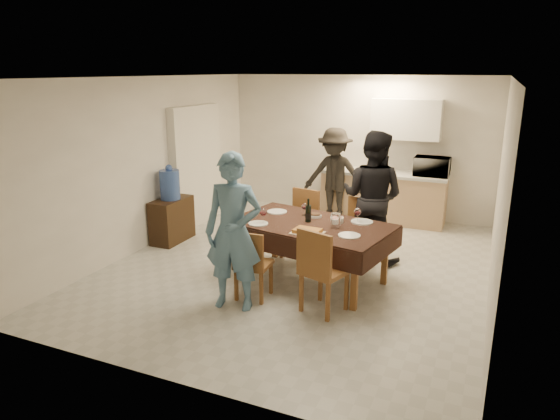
{
  "coord_description": "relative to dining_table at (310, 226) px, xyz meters",
  "views": [
    {
      "loc": [
        2.38,
        -6.18,
        2.7
      ],
      "look_at": [
        -0.16,
        -0.3,
        0.89
      ],
      "focal_mm": 32.0,
      "sensor_mm": 36.0,
      "label": 1
    }
  ],
  "objects": [
    {
      "name": "chair_far_left",
      "position": [
        -0.45,
        0.66,
        -0.15
      ],
      "size": [
        0.52,
        0.52,
        0.54
      ],
      "rotation": [
        0.0,
        0.0,
        2.97
      ],
      "color": "brown",
      "rests_on": "floor"
    },
    {
      "name": "wall_front",
      "position": [
        -0.31,
        -2.6,
        0.55
      ],
      "size": [
        5.0,
        0.02,
        2.6
      ],
      "primitive_type": "cube",
      "color": "silver",
      "rests_on": "floor"
    },
    {
      "name": "wall_back",
      "position": [
        -0.31,
        3.4,
        0.55
      ],
      "size": [
        5.0,
        0.02,
        2.6
      ],
      "primitive_type": "cube",
      "color": "silver",
      "rests_on": "floor"
    },
    {
      "name": "plate_near_left",
      "position": [
        -0.6,
        -0.3,
        0.04
      ],
      "size": [
        0.25,
        0.25,
        0.01
      ],
      "primitive_type": "cylinder",
      "color": "silver",
      "rests_on": "dining_table"
    },
    {
      "name": "water_pitcher",
      "position": [
        0.35,
        -0.05,
        0.13
      ],
      "size": [
        0.12,
        0.12,
        0.18
      ],
      "primitive_type": "cylinder",
      "color": "white",
      "rests_on": "dining_table"
    },
    {
      "name": "kitchen_worktop",
      "position": [
        0.29,
        3.08,
        0.13
      ],
      "size": [
        2.24,
        0.64,
        0.05
      ],
      "primitive_type": "cube",
      "color": "beige",
      "rests_on": "kitchen_base_cabinet"
    },
    {
      "name": "savoury_tart",
      "position": [
        0.1,
        -0.38,
        0.06
      ],
      "size": [
        0.39,
        0.31,
        0.05
      ],
      "primitive_type": "cube",
      "rotation": [
        0.0,
        0.0,
        -0.08
      ],
      "color": "#AA7A32",
      "rests_on": "dining_table"
    },
    {
      "name": "plate_near_right",
      "position": [
        0.6,
        -0.3,
        0.04
      ],
      "size": [
        0.27,
        0.27,
        0.02
      ],
      "primitive_type": "cylinder",
      "color": "silver",
      "rests_on": "dining_table"
    },
    {
      "name": "plate_far_right",
      "position": [
        0.6,
        0.3,
        0.04
      ],
      "size": [
        0.28,
        0.28,
        0.02
      ],
      "primitive_type": "cylinder",
      "color": "silver",
      "rests_on": "dining_table"
    },
    {
      "name": "floor",
      "position": [
        -0.31,
        0.4,
        -0.75
      ],
      "size": [
        5.0,
        6.0,
        0.02
      ],
      "primitive_type": "cube",
      "color": "#BBBAB5",
      "rests_on": "ground"
    },
    {
      "name": "chair_near_left",
      "position": [
        -0.45,
        -0.83,
        -0.21
      ],
      "size": [
        0.42,
        0.43,
        0.48
      ],
      "rotation": [
        0.0,
        0.0,
        0.07
      ],
      "color": "brown",
      "rests_on": "floor"
    },
    {
      "name": "wall_left",
      "position": [
        -2.81,
        0.4,
        0.55
      ],
      "size": [
        0.02,
        6.0,
        2.6
      ],
      "primitive_type": "cube",
      "color": "silver",
      "rests_on": "floor"
    },
    {
      "name": "ceiling",
      "position": [
        -0.31,
        0.4,
        1.85
      ],
      "size": [
        5.0,
        6.0,
        0.02
      ],
      "primitive_type": "cube",
      "color": "white",
      "rests_on": "wall_back"
    },
    {
      "name": "chair_near_right",
      "position": [
        0.45,
        -0.85,
        -0.14
      ],
      "size": [
        0.57,
        0.58,
        0.55
      ],
      "rotation": [
        0.0,
        0.0,
        -0.3
      ],
      "color": "brown",
      "rests_on": "floor"
    },
    {
      "name": "wine_glass_b",
      "position": [
        0.55,
        0.25,
        0.14
      ],
      "size": [
        0.09,
        0.09,
        0.2
      ],
      "primitive_type": null,
      "color": "white",
      "rests_on": "dining_table"
    },
    {
      "name": "wine_bottle",
      "position": [
        -0.05,
        0.05,
        0.19
      ],
      "size": [
        0.08,
        0.08,
        0.31
      ],
      "primitive_type": null,
      "color": "black",
      "rests_on": "dining_table"
    },
    {
      "name": "wall_right",
      "position": [
        2.19,
        0.4,
        0.55
      ],
      "size": [
        0.02,
        6.0,
        2.6
      ],
      "primitive_type": "cube",
      "color": "silver",
      "rests_on": "floor"
    },
    {
      "name": "wine_glass_c",
      "position": [
        -0.2,
        0.3,
        0.12
      ],
      "size": [
        0.08,
        0.08,
        0.17
      ],
      "primitive_type": null,
      "color": "white",
      "rests_on": "dining_table"
    },
    {
      "name": "person_far",
      "position": [
        0.55,
        1.05,
        0.19
      ],
      "size": [
        1.02,
        0.85,
        1.89
      ],
      "primitive_type": "imported",
      "rotation": [
        0.0,
        0.0,
        2.99
      ],
      "color": "black",
      "rests_on": "floor"
    },
    {
      "name": "plate_far_left",
      "position": [
        -0.6,
        0.3,
        0.04
      ],
      "size": [
        0.27,
        0.27,
        0.02
      ],
      "primitive_type": "cylinder",
      "color": "silver",
      "rests_on": "dining_table"
    },
    {
      "name": "water_jug",
      "position": [
        -2.59,
        0.6,
        0.18
      ],
      "size": [
        0.31,
        0.31,
        0.47
      ],
      "primitive_type": "cylinder",
      "color": "#3D5FB6",
      "rests_on": "console"
    },
    {
      "name": "console",
      "position": [
        -2.59,
        0.6,
        -0.4
      ],
      "size": [
        0.38,
        0.76,
        0.7
      ],
      "primitive_type": "cube",
      "color": "black",
      "rests_on": "floor"
    },
    {
      "name": "microwave",
      "position": [
        1.11,
        3.08,
        0.32
      ],
      "size": [
        0.59,
        0.4,
        0.33
      ],
      "primitive_type": "imported",
      "rotation": [
        0.0,
        0.0,
        3.14
      ],
      "color": "white",
      "rests_on": "kitchen_worktop"
    },
    {
      "name": "mushroom_dish",
      "position": [
        -0.05,
        0.28,
        0.05
      ],
      "size": [
        0.19,
        0.19,
        0.03
      ],
      "primitive_type": "cylinder",
      "color": "silver",
      "rests_on": "dining_table"
    },
    {
      "name": "stub_partition",
      "position": [
        -2.73,
        1.6,
        0.3
      ],
      "size": [
        0.15,
        1.4,
        2.1
      ],
      "primitive_type": "cube",
      "color": "silver",
      "rests_on": "floor"
    },
    {
      "name": "chair_far_right",
      "position": [
        0.45,
        0.66,
        -0.17
      ],
      "size": [
        0.44,
        0.44,
        0.52
      ],
      "rotation": [
        0.0,
        0.0,
        3.13
      ],
      "color": "brown",
      "rests_on": "floor"
    },
    {
      "name": "person_kitchen",
      "position": [
        -0.51,
        2.63,
        0.1
      ],
      "size": [
        1.11,
        0.64,
        1.71
      ],
      "primitive_type": "imported",
      "color": "black",
      "rests_on": "floor"
    },
    {
      "name": "upper_cabinet",
      "position": [
        0.59,
        3.22,
        1.1
      ],
      "size": [
        1.2,
        0.34,
        0.7
      ],
      "primitive_type": "cube",
      "color": "white",
      "rests_on": "wall_back"
    },
    {
      "name": "person_near",
      "position": [
        -0.55,
        -1.05,
        0.16
      ],
      "size": [
        0.74,
        0.55,
        1.83
      ],
      "primitive_type": "imported",
      "rotation": [
        0.0,
        0.0,
        0.19
      ],
      "color": "#537B9D",
      "rests_on": "floor"
    },
    {
      "name": "wine_glass_a",
      "position": [
        -0.55,
        -0.25,
        0.14
      ],
      "size": [
        0.09,
        0.09,
        0.21
      ],
      "primitive_type": null,
      "color": "white",
      "rests_on": "dining_table"
    },
    {
      "name": "salad_bowl",
      "position": [
        0.3,
        0.18,
        0.07
      ],
      "size": [
        0.17,
        0.17,
        0.07
      ],
      "primitive_type": "cylinder",
      "color": "silver",
      "rests_on": "dining_table"
    },
    {
      "name": "kitchen_base_cabinet",
      "position": [
        0.29,
        3.08,
        -0.32
      ],
      "size": [
        2.2,
        0.6,
        0.86
      ],
      "primitive_type": "cube",
      "color": "tan",
      "rests_on": "floor"
    },
    {
      "name": "dining_table",
      "position": [
        0.0,
        0.0,
        0.0
      ],
      "size": [
        2.21,
        1.54,
        0.79
      ],
      "rotation": [
        0.0,
        0.0,
        -0.19
      ],
      "color": "black",
      "rests_on": "floor"
    }
  ]
}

